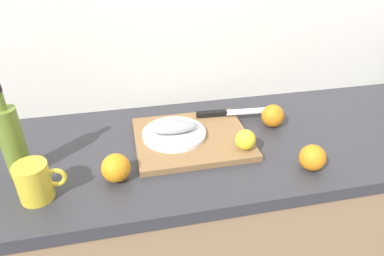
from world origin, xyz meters
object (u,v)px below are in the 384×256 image
object	(u,v)px
white_plate	(174,134)
coffee_mug_0	(35,182)
fish_fillet	(174,127)
cutting_board	(192,138)
chef_knife	(225,113)
lemon_0	(246,140)
olive_oil_bottle	(12,141)

from	to	relation	value
white_plate	coffee_mug_0	distance (m)	0.44
white_plate	fish_fillet	size ratio (longest dim) A/B	1.33
coffee_mug_0	cutting_board	bearing A→B (deg)	21.91
cutting_board	chef_knife	xyz separation A→B (m)	(0.15, 0.11, 0.02)
cutting_board	coffee_mug_0	xyz separation A→B (m)	(-0.45, -0.18, 0.04)
lemon_0	olive_oil_bottle	distance (m)	0.66
olive_oil_bottle	cutting_board	bearing A→B (deg)	7.38
fish_fillet	coffee_mug_0	xyz separation A→B (m)	(-0.39, -0.20, 0.00)
fish_fillet	coffee_mug_0	bearing A→B (deg)	-153.64
chef_knife	coffee_mug_0	distance (m)	0.67
cutting_board	fish_fillet	xyz separation A→B (m)	(-0.06, 0.01, 0.04)
olive_oil_bottle	coffee_mug_0	size ratio (longest dim) A/B	2.20
lemon_0	coffee_mug_0	xyz separation A→B (m)	(-0.60, -0.08, 0.00)
white_plate	chef_knife	world-z (taller)	chef_knife
chef_knife	lemon_0	world-z (taller)	lemon_0
fish_fillet	olive_oil_bottle	world-z (taller)	olive_oil_bottle
white_plate	cutting_board	bearing A→B (deg)	-13.60
white_plate	olive_oil_bottle	bearing A→B (deg)	-170.02
olive_oil_bottle	coffee_mug_0	distance (m)	0.14
cutting_board	white_plate	xyz separation A→B (m)	(-0.06, 0.01, 0.02)
fish_fillet	olive_oil_bottle	xyz separation A→B (m)	(-0.46, -0.08, 0.06)
fish_fillet	white_plate	bearing A→B (deg)	0.00
white_plate	olive_oil_bottle	xyz separation A→B (m)	(-0.46, -0.08, 0.08)
fish_fillet	coffee_mug_0	size ratio (longest dim) A/B	1.24
lemon_0	coffee_mug_0	size ratio (longest dim) A/B	0.50
cutting_board	olive_oil_bottle	xyz separation A→B (m)	(-0.51, -0.07, 0.10)
fish_fillet	chef_knife	distance (m)	0.23
chef_knife	lemon_0	xyz separation A→B (m)	(-0.00, -0.22, 0.02)
fish_fillet	olive_oil_bottle	bearing A→B (deg)	-170.02
chef_knife	lemon_0	bearing A→B (deg)	-86.91
lemon_0	olive_oil_bottle	world-z (taller)	olive_oil_bottle
white_plate	coffee_mug_0	bearing A→B (deg)	-153.64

